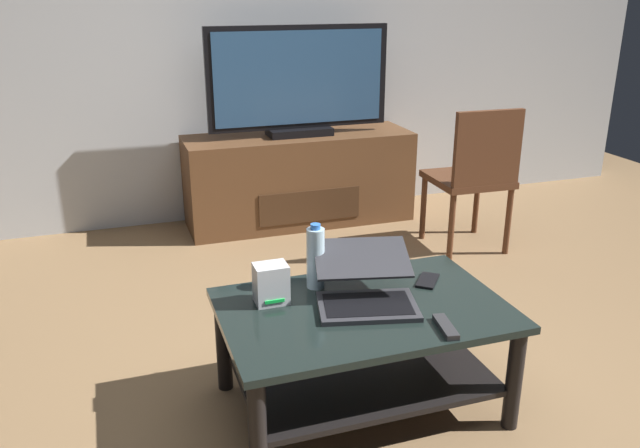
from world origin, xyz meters
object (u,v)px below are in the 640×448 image
(cell_phone, at_px, (428,281))
(tv_remote, at_px, (446,327))
(water_bottle_near, at_px, (316,258))
(media_cabinet, at_px, (299,179))
(router_box, at_px, (271,284))
(dining_chair, at_px, (475,172))
(television, at_px, (299,83))
(coffee_table, at_px, (362,338))
(laptop, at_px, (365,286))

(cell_phone, bearing_deg, tv_remote, -69.42)
(water_bottle_near, xyz_separation_m, cell_phone, (0.44, -0.10, -0.12))
(media_cabinet, distance_m, router_box, 2.11)
(dining_chair, bearing_deg, television, 135.12)
(router_box, height_order, tv_remote, router_box)
(water_bottle_near, bearing_deg, cell_phone, -12.87)
(cell_phone, bearing_deg, water_bottle_near, -153.97)
(coffee_table, bearing_deg, tv_remote, -50.62)
(laptop, bearing_deg, tv_remote, -58.07)
(media_cabinet, relative_size, tv_remote, 9.53)
(television, height_order, cell_phone, television)
(dining_chair, height_order, water_bottle_near, dining_chair)
(water_bottle_near, bearing_deg, television, 74.86)
(media_cabinet, bearing_deg, laptop, -100.15)
(media_cabinet, height_order, television, television)
(dining_chair, bearing_deg, media_cabinet, 134.39)
(dining_chair, bearing_deg, laptop, -134.67)
(coffee_table, height_order, dining_chair, dining_chair)
(media_cabinet, bearing_deg, water_bottle_near, -104.97)
(dining_chair, distance_m, tv_remote, 1.83)
(router_box, xyz_separation_m, tv_remote, (0.51, -0.39, -0.07))
(water_bottle_near, bearing_deg, router_box, -159.40)
(television, xyz_separation_m, laptop, (-0.37, -2.05, -0.46))
(media_cabinet, height_order, dining_chair, dining_chair)
(coffee_table, bearing_deg, water_bottle_near, 117.68)
(router_box, bearing_deg, laptop, -16.78)
(router_box, bearing_deg, media_cabinet, 70.33)
(coffee_table, relative_size, cell_phone, 7.48)
(router_box, bearing_deg, coffee_table, -24.52)
(television, height_order, water_bottle_near, television)
(television, distance_m, water_bottle_near, 1.99)
(coffee_table, height_order, media_cabinet, media_cabinet)
(television, relative_size, router_box, 7.92)
(dining_chair, distance_m, router_box, 1.91)
(coffee_table, xyz_separation_m, cell_phone, (0.32, 0.12, 0.14))
(media_cabinet, bearing_deg, tv_remote, -94.64)
(television, distance_m, cell_phone, 2.05)
(water_bottle_near, distance_m, cell_phone, 0.46)
(television, distance_m, router_box, 2.12)
(coffee_table, relative_size, dining_chair, 1.18)
(water_bottle_near, height_order, tv_remote, water_bottle_near)
(cell_phone, xyz_separation_m, tv_remote, (-0.12, -0.36, 0.01))
(coffee_table, relative_size, water_bottle_near, 4.00)
(media_cabinet, bearing_deg, router_box, -109.67)
(water_bottle_near, bearing_deg, coffee_table, -62.32)
(dining_chair, height_order, router_box, dining_chair)
(laptop, distance_m, cell_phone, 0.31)
(laptop, relative_size, tv_remote, 2.94)
(laptop, relative_size, water_bottle_near, 1.80)
(laptop, height_order, water_bottle_near, water_bottle_near)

